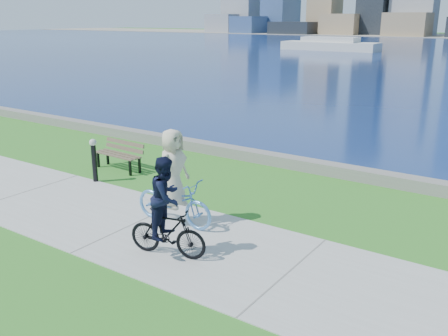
% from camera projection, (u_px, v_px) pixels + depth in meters
% --- Properties ---
extents(ground, '(320.00, 320.00, 0.00)m').
position_uv_depth(ground, '(132.00, 225.00, 11.45)').
color(ground, '#266C1C').
rests_on(ground, ground).
extents(concrete_path, '(80.00, 3.50, 0.02)m').
position_uv_depth(concrete_path, '(132.00, 225.00, 11.45)').
color(concrete_path, '#A2A39E').
rests_on(concrete_path, ground).
extents(seawall, '(90.00, 0.50, 0.35)m').
position_uv_depth(seawall, '(266.00, 158.00, 16.30)').
color(seawall, slate).
rests_on(seawall, ground).
extents(ferry_near, '(13.73, 3.92, 1.86)m').
position_uv_depth(ferry_near, '(330.00, 45.00, 70.74)').
color(ferry_near, silver).
rests_on(ferry_near, ground).
extents(park_bench, '(1.72, 0.68, 0.88)m').
position_uv_depth(park_bench, '(120.00, 153.00, 15.54)').
color(park_bench, black).
rests_on(park_bench, ground).
extents(bollard_lamp, '(0.21, 0.21, 1.28)m').
position_uv_depth(bollard_lamp, '(94.00, 157.00, 14.28)').
color(bollard_lamp, black).
rests_on(bollard_lamp, ground).
extents(cyclist_woman, '(0.80, 2.09, 2.23)m').
position_uv_depth(cyclist_woman, '(174.00, 189.00, 11.29)').
color(cyclist_woman, '#5A97DC').
rests_on(cyclist_woman, ground).
extents(cyclist_man, '(0.84, 1.71, 2.05)m').
position_uv_depth(cyclist_man, '(167.00, 215.00, 9.73)').
color(cyclist_man, black).
rests_on(cyclist_man, ground).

